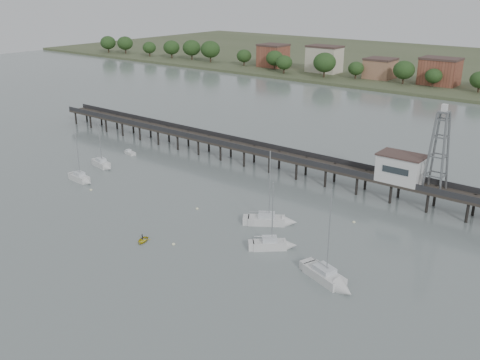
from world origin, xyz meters
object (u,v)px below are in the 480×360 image
object	(u,v)px
sailboat_a	(82,179)
yellow_dinghy	(143,241)
lattice_tower	(439,151)
sailboat_f	(276,245)
white_tender	(130,153)
sailboat_c	(274,221)
pier	(288,157)
sailboat_b	(103,165)
sailboat_d	(331,280)

from	to	relation	value
sailboat_a	yellow_dinghy	world-z (taller)	sailboat_a
lattice_tower	sailboat_f	size ratio (longest dim) A/B	1.34
white_tender	sailboat_a	bearing A→B (deg)	-59.84
sailboat_a	sailboat_c	world-z (taller)	sailboat_c
sailboat_c	pier	bearing A→B (deg)	84.68
pier	white_tender	xyz separation A→B (m)	(-37.68, -11.86, -3.41)
sailboat_c	yellow_dinghy	bearing A→B (deg)	-158.76
lattice_tower	sailboat_c	distance (m)	31.57
white_tender	yellow_dinghy	xyz separation A→B (m)	(37.54, -29.67, -0.38)
sailboat_b	sailboat_a	bearing A→B (deg)	-55.01
sailboat_b	yellow_dinghy	xyz separation A→B (m)	(34.48, -19.39, -0.65)
sailboat_f	lattice_tower	bearing A→B (deg)	24.12
pier	sailboat_a	bearing A→B (deg)	-134.79
sailboat_a	sailboat_f	distance (m)	48.57
sailboat_f	white_tender	bearing A→B (deg)	119.79
pier	sailboat_d	xyz separation A→B (m)	(29.96, -34.30, -3.16)
sailboat_c	sailboat_f	distance (m)	9.01
pier	white_tender	size ratio (longest dim) A/B	44.51
yellow_dinghy	sailboat_a	bearing A→B (deg)	138.85
sailboat_b	white_tender	world-z (taller)	sailboat_b
pier	lattice_tower	xyz separation A→B (m)	(31.50, 0.00, 7.31)
sailboat_a	sailboat_d	bearing A→B (deg)	0.06
sailboat_a	pier	bearing A→B (deg)	48.57
sailboat_c	sailboat_d	world-z (taller)	sailboat_d
lattice_tower	sailboat_f	bearing A→B (deg)	-114.03
sailboat_f	sailboat_b	bearing A→B (deg)	129.31
sailboat_b	yellow_dinghy	size ratio (longest dim) A/B	4.15
sailboat_c	sailboat_b	world-z (taller)	sailboat_c
lattice_tower	sailboat_f	distance (m)	34.81
lattice_tower	sailboat_c	world-z (taller)	lattice_tower
sailboat_c	sailboat_d	bearing A→B (deg)	-67.05
pier	sailboat_b	distance (m)	41.23
sailboat_a	sailboat_d	world-z (taller)	sailboat_d
pier	sailboat_b	bearing A→B (deg)	-147.39
white_tender	yellow_dinghy	size ratio (longest dim) A/B	1.25
sailboat_c	sailboat_f	world-z (taller)	sailboat_c
pier	sailboat_c	bearing A→B (deg)	-61.26
lattice_tower	white_tender	bearing A→B (deg)	-170.27
yellow_dinghy	sailboat_d	bearing A→B (deg)	-8.24
sailboat_a	sailboat_f	xyz separation A→B (m)	(48.57, 0.48, -0.00)
sailboat_b	white_tender	bearing A→B (deg)	116.50
sailboat_a	sailboat_f	size ratio (longest dim) A/B	0.96
yellow_dinghy	sailboat_c	bearing A→B (deg)	33.55
sailboat_a	yellow_dinghy	xyz separation A→B (m)	(30.44, -10.73, -0.65)
white_tender	sailboat_f	bearing A→B (deg)	-8.71
pier	sailboat_b	size ratio (longest dim) A/B	13.38
lattice_tower	sailboat_a	xyz separation A→B (m)	(-62.09, -30.81, -10.45)
lattice_tower	yellow_dinghy	xyz separation A→B (m)	(-31.65, -41.54, -11.10)
sailboat_a	sailboat_b	distance (m)	9.56
sailboat_b	sailboat_f	world-z (taller)	sailboat_f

